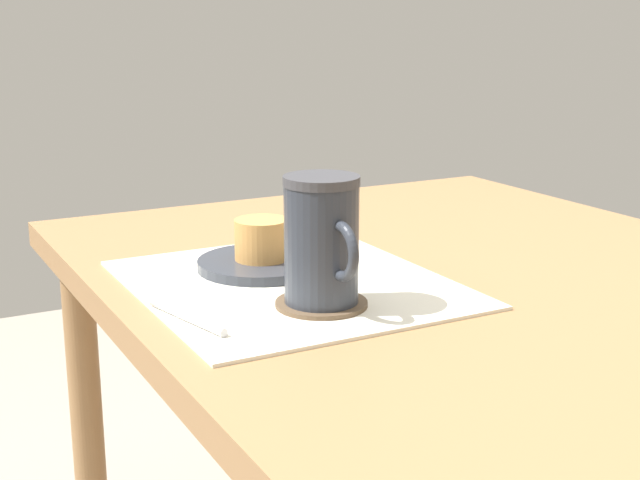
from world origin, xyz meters
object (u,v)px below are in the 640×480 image
object	(u,v)px
pastry	(262,239)
coffee_mug	(322,240)
pastry_plate	(262,264)
dining_table	(447,330)

from	to	relation	value
pastry	coffee_mug	xyz separation A→B (m)	(0.16, -0.00, 0.04)
pastry_plate	pastry	distance (m)	0.03
pastry	dining_table	bearing A→B (deg)	66.51
coffee_mug	pastry	bearing A→B (deg)	178.82
pastry_plate	coffee_mug	bearing A→B (deg)	-1.18
dining_table	pastry_plate	bearing A→B (deg)	-113.49
dining_table	coffee_mug	bearing A→B (deg)	-72.41
dining_table	pastry	world-z (taller)	pastry
pastry	coffee_mug	world-z (taller)	coffee_mug
pastry_plate	pastry	world-z (taller)	pastry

